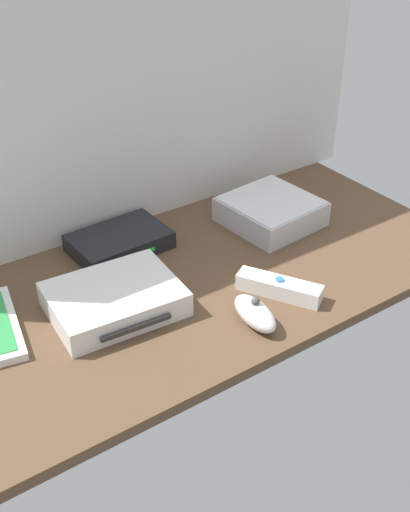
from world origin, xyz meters
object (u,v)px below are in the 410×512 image
at_px(game_console, 115,300).
at_px(network_router, 120,241).
at_px(mini_computer, 271,211).
at_px(remote_wand, 279,287).
at_px(remote_nunchuk, 255,313).

xyz_separation_m(game_console, network_router, (0.10, 0.17, -0.00)).
xyz_separation_m(mini_computer, network_router, (-0.30, 0.08, -0.01)).
relative_size(remote_wand, remote_nunchuk, 1.42).
height_order(network_router, remote_nunchuk, remote_nunchuk).
xyz_separation_m(network_router, remote_nunchuk, (0.07, -0.32, 0.00)).
bearing_deg(mini_computer, network_router, 164.35).
xyz_separation_m(game_console, mini_computer, (0.40, 0.08, 0.00)).
height_order(remote_wand, remote_nunchuk, remote_nunchuk).
bearing_deg(game_console, remote_wand, -20.87).
bearing_deg(remote_nunchuk, mini_computer, 50.24).
bearing_deg(network_router, remote_nunchuk, -79.69).
bearing_deg(remote_nunchuk, network_router, 106.66).
bearing_deg(game_console, mini_computer, 16.05).
relative_size(game_console, remote_wand, 1.52).
bearing_deg(game_console, remote_nunchuk, -38.39).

